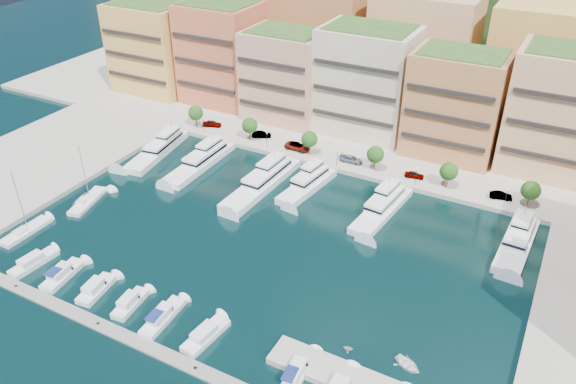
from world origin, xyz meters
name	(u,v)px	position (x,y,z in m)	size (l,w,h in m)	color
ground	(267,243)	(0.00, 0.00, 0.00)	(400.00, 400.00, 0.00)	black
north_quay	(384,120)	(0.00, 62.00, 0.00)	(220.00, 64.00, 2.00)	#9E998E
west_quay	(0,182)	(-62.00, -8.00, 0.00)	(34.00, 76.00, 2.00)	#9E998E
hillside	(433,68)	(0.00, 110.00, 0.00)	(240.00, 40.00, 58.00)	#1F3114
south_pontoon	(145,346)	(-3.00, -30.00, 0.00)	(72.00, 2.20, 0.35)	gray
apartment_0	(153,48)	(-66.00, 49.99, 13.31)	(22.00, 16.50, 24.80)	#E0C152
apartment_1	(221,53)	(-44.00, 51.99, 14.31)	(20.00, 16.50, 26.80)	#CE6A44
apartment_2	(286,75)	(-23.00, 49.99, 12.31)	(20.00, 15.50, 22.80)	tan
apartment_3	(366,81)	(-2.00, 51.99, 13.81)	(22.00, 16.50, 25.80)	beige
apartment_4	(455,104)	(20.00, 49.99, 12.81)	(20.00, 15.50, 23.80)	#D27E4E
apartment_5	(564,113)	(42.00, 51.99, 14.31)	(22.00, 16.50, 26.80)	tan
backblock_0	(231,23)	(-55.00, 74.00, 16.00)	(26.00, 18.00, 30.00)	beige
backblock_1	(320,36)	(-25.00, 74.00, 16.00)	(26.00, 18.00, 30.00)	#D27E4E
backblock_2	(423,52)	(5.00, 74.00, 16.00)	(26.00, 18.00, 30.00)	tan
backblock_3	(544,69)	(35.00, 74.00, 16.00)	(26.00, 18.00, 30.00)	#E0C152
tree_0	(196,113)	(-40.00, 33.50, 4.74)	(3.80, 3.80, 5.65)	#473323
tree_1	(250,125)	(-24.00, 33.50, 4.74)	(3.80, 3.80, 5.65)	#473323
tree_2	(309,139)	(-8.00, 33.50, 4.74)	(3.80, 3.80, 5.65)	#473323
tree_3	(375,155)	(8.00, 33.50, 4.74)	(3.80, 3.80, 5.65)	#473323
tree_4	(449,171)	(24.00, 33.50, 4.74)	(3.80, 3.80, 5.65)	#473323
tree_5	(531,190)	(40.00, 33.50, 4.74)	(3.80, 3.80, 5.65)	#473323
lamppost_0	(204,123)	(-36.00, 31.20, 3.83)	(0.30, 0.30, 4.20)	black
lamppost_1	(267,138)	(-18.00, 31.20, 3.83)	(0.30, 0.30, 4.20)	black
lamppost_2	(337,155)	(0.00, 31.20, 3.83)	(0.30, 0.30, 4.20)	black
lamppost_3	(417,173)	(18.00, 31.20, 3.83)	(0.30, 0.30, 4.20)	black
lamppost_4	(506,195)	(36.00, 31.20, 3.83)	(0.30, 0.30, 4.20)	black
yacht_0	(159,148)	(-40.35, 19.13, 1.21)	(7.99, 22.03, 7.30)	white
yacht_1	(202,161)	(-27.86, 18.75, 1.09)	(5.22, 22.31, 7.30)	white
yacht_2	(264,180)	(-10.88, 17.68, 1.21)	(6.03, 24.88, 7.30)	white
yacht_3	(309,183)	(-1.99, 21.10, 1.21)	(6.35, 17.63, 7.30)	white
yacht_4	(383,207)	(15.10, 19.77, 1.09)	(6.64, 20.41, 7.30)	white
yacht_6	(518,241)	(40.30, 20.48, 1.21)	(5.57, 18.79, 7.30)	white
cruiser_0	(33,263)	(-32.19, -24.59, 0.55)	(3.20, 8.77, 2.55)	white
cruiser_1	(62,275)	(-25.24, -24.61, 0.57)	(3.82, 8.66, 2.66)	white
cruiser_2	(96,289)	(-17.64, -24.58, 0.55)	(3.74, 7.72, 2.55)	white
cruiser_3	(130,304)	(-10.50, -24.58, 0.55)	(3.22, 7.34, 2.55)	white
cruiser_4	(162,317)	(-4.09, -24.62, 0.57)	(3.08, 9.07, 2.66)	white
cruiser_5	(205,336)	(3.86, -24.59, 0.55)	(3.58, 8.46, 2.55)	white
cruiser_7	(296,374)	(18.84, -24.62, 0.57)	(3.28, 9.37, 2.66)	white
sailboat_1	(88,202)	(-38.87, -5.44, 0.30)	(5.30, 11.04, 13.20)	white
sailboat_0	(26,232)	(-41.22, -18.71, 0.31)	(2.81, 10.08, 13.20)	white
tender_1	(348,348)	(23.13, -16.82, 0.40)	(1.30, 1.51, 0.79)	beige
tender_2	(408,365)	(31.61, -15.75, 0.41)	(2.86, 4.00, 0.83)	white
car_0	(212,124)	(-36.51, 35.39, 1.80)	(1.90, 4.72, 1.61)	gray
car_1	(261,135)	(-22.21, 35.85, 1.76)	(1.61, 4.62, 1.52)	gray
car_2	(298,146)	(-11.30, 34.12, 1.86)	(2.84, 6.17, 1.71)	gray
car_3	(351,159)	(2.14, 34.28, 1.76)	(2.12, 5.22, 1.52)	gray
car_4	(414,175)	(16.87, 34.18, 1.70)	(1.66, 4.12, 1.40)	gray
car_5	(501,196)	(34.85, 34.11, 1.72)	(1.53, 4.38, 1.44)	gray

